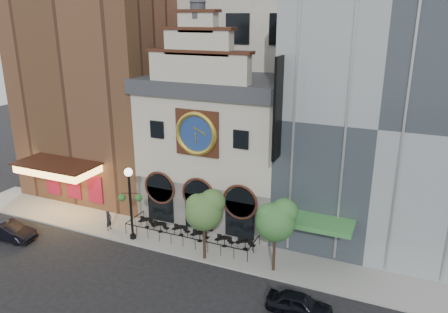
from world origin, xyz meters
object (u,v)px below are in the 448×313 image
Objects in this scene: bistro_4 at (225,241)px; car_right at (299,304)px; tree_right at (276,219)px; car_left at (9,231)px; bistro_5 at (245,244)px; tree_left at (205,209)px; lamppost at (130,196)px; bistro_1 at (160,227)px; bistro_0 at (147,222)px; bistro_2 at (181,230)px; bistro_3 at (200,236)px; pedestrian at (109,220)px.

car_right reaches higher than bistro_4.
tree_right is at bearing -19.46° from bistro_4.
car_left is at bearing 89.63° from car_right.
bistro_5 is 0.29× the size of tree_left.
bistro_5 is 0.27× the size of lamppost.
car_right is (13.03, -5.33, 0.06)m from bistro_1.
bistro_0 is at bearing -62.08° from car_left.
bistro_4 and bistro_5 have the same top height.
bistro_2 is 0.36× the size of car_left.
bistro_0 is at bearing 178.93° from bistro_2.
bistro_2 and bistro_5 have the same top height.
bistro_3 is 3.74m from bistro_5.
tree_right is at bearing -32.23° from bistro_5.
car_right is 9.13m from tree_left.
bistro_2 is at bearing 9.37° from lamppost.
bistro_1 is 4.32m from pedestrian.
pedestrian is (-17.10, 3.94, 0.33)m from car_right.
bistro_0 is at bearing 179.86° from bistro_5.
bistro_2 is at bearing -76.36° from pedestrian.
lamppost is at bearing -148.37° from bistro_2.
bistro_1 is at bearing 157.40° from tree_left.
car_right is (5.63, -5.55, 0.06)m from bistro_5.
car_right is at bearing -22.24° from bistro_1.
lamppost reaches higher than bistro_4.
lamppost is at bearing -178.88° from tree_right.
bistro_2 is 6.12m from pedestrian.
bistro_2 is 1.00× the size of bistro_5.
bistro_5 is 0.29× the size of tree_right.
car_left is at bearing -151.67° from bistro_1.
car_right is 0.74× the size of tree_right.
bistro_3 is 1.00× the size of bistro_4.
bistro_4 is at bearing 52.44° from car_right.
tree_left is at bearing -95.95° from pedestrian.
bistro_3 is 7.86m from pedestrian.
bistro_4 is 0.29× the size of tree_left.
bistro_1 is at bearing 179.96° from bistro_4.
bistro_0 is 1.00× the size of bistro_3.
tree_left is (-0.59, -2.15, 3.49)m from bistro_4.
bistro_1 is 1.00× the size of bistro_2.
bistro_3 and bistro_4 have the same top height.
tree_left is (5.18, -2.16, 3.49)m from bistro_1.
bistro_5 is 9.61m from lamppost.
tree_right is at bearing -84.05° from car_left.
tree_left is at bearing -22.60° from bistro_1.
bistro_4 is 0.27× the size of lamppost.
bistro_1 and bistro_5 have the same top height.
pedestrian is at bearing -170.33° from bistro_3.
tree_right is (2.88, -1.82, 3.47)m from bistro_5.
bistro_4 is 0.36× the size of car_left.
pedestrian reaches higher than bistro_5.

